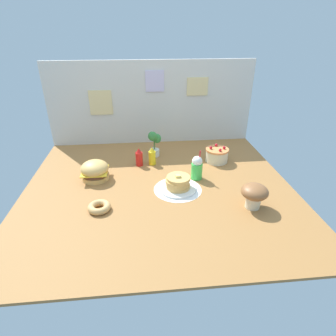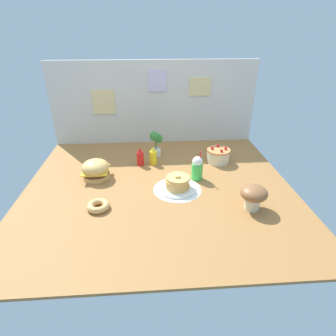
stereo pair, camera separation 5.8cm
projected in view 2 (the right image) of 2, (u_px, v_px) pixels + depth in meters
ground_plane at (159, 188)px, 2.30m from camera, size 2.20×2.02×0.02m
back_wall at (154, 103)px, 2.97m from camera, size 2.20×0.04×0.89m
doily_mat at (177, 189)px, 2.25m from camera, size 0.39×0.39×0.00m
burger at (96, 170)px, 2.39m from camera, size 0.24×0.24×0.17m
pancake_stack at (177, 184)px, 2.23m from camera, size 0.30×0.30×0.13m
layer_cake at (218, 156)px, 2.67m from camera, size 0.22×0.22×0.16m
ketchup_bottle at (140, 157)px, 2.61m from camera, size 0.07×0.07×0.18m
mustard_bottle at (153, 156)px, 2.63m from camera, size 0.07×0.07×0.18m
cream_soda_cup at (197, 168)px, 2.36m from camera, size 0.10×0.10×0.27m
donut_pink_glaze at (98, 206)px, 2.00m from camera, size 0.17×0.17×0.05m
potted_plant at (156, 142)px, 2.77m from camera, size 0.13×0.11×0.27m
mushroom_stool at (254, 195)px, 1.97m from camera, size 0.20×0.20×0.19m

